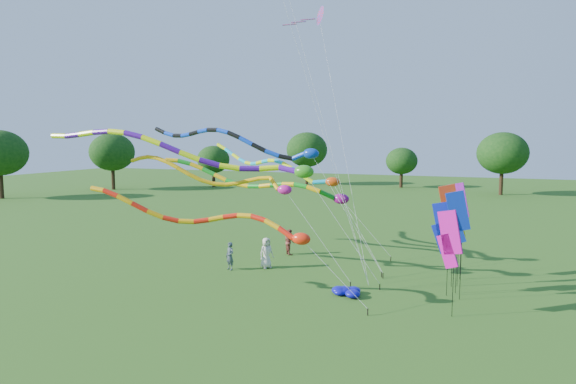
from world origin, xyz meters
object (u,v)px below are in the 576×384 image
(person_a, at_px, (266,253))
(person_c, at_px, (290,242))
(tube_kite_red, at_px, (221,220))
(tube_kite_orange, at_px, (226,178))
(blue_nylon_heap, at_px, (350,292))
(person_b, at_px, (230,256))

(person_a, distance_m, person_c, 3.55)
(tube_kite_red, relative_size, tube_kite_orange, 1.02)
(blue_nylon_heap, xyz_separation_m, person_a, (-5.66, 3.24, 0.66))
(tube_kite_orange, relative_size, person_b, 7.88)
(person_c, bearing_deg, blue_nylon_heap, 177.19)
(tube_kite_orange, distance_m, person_c, 7.36)
(tube_kite_red, bearing_deg, tube_kite_orange, 109.96)
(tube_kite_red, bearing_deg, blue_nylon_heap, 21.34)
(person_c, bearing_deg, person_a, 136.53)
(person_c, bearing_deg, person_b, 116.18)
(blue_nylon_heap, height_order, person_c, person_c)
(person_b, bearing_deg, blue_nylon_heap, 7.89)
(person_b, bearing_deg, person_a, 55.90)
(tube_kite_red, height_order, person_c, tube_kite_red)
(tube_kite_orange, xyz_separation_m, person_c, (1.48, 5.64, -4.49))
(tube_kite_red, xyz_separation_m, tube_kite_orange, (-1.72, 3.75, 1.59))
(tube_kite_orange, height_order, person_c, tube_kite_orange)
(tube_kite_orange, bearing_deg, person_b, 108.88)
(blue_nylon_heap, xyz_separation_m, person_c, (-5.58, 6.79, 0.59))
(tube_kite_orange, relative_size, person_c, 7.70)
(tube_kite_red, height_order, person_b, tube_kite_red)
(tube_kite_orange, bearing_deg, blue_nylon_heap, -10.61)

